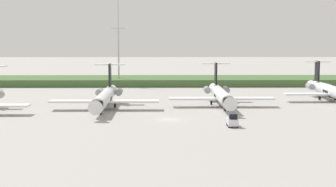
{
  "coord_description": "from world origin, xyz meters",
  "views": [
    {
      "loc": [
        -1.32,
        -90.77,
        15.24
      ],
      "look_at": [
        0.0,
        16.01,
        3.0
      ],
      "focal_mm": 53.28,
      "sensor_mm": 36.0,
      "label": 1
    }
  ],
  "objects_px": {
    "regional_jet_fourth": "(330,90)",
    "antenna_mast": "(119,50)",
    "regional_jet_second": "(105,97)",
    "regional_jet_third": "(221,94)",
    "baggage_tug": "(232,121)"
  },
  "relations": [
    {
      "from": "regional_jet_fourth",
      "to": "antenna_mast",
      "type": "xyz_separation_m",
      "value": [
        -53.45,
        37.87,
        8.69
      ]
    },
    {
      "from": "antenna_mast",
      "to": "baggage_tug",
      "type": "bearing_deg",
      "value": -70.49
    },
    {
      "from": "regional_jet_second",
      "to": "regional_jet_fourth",
      "type": "distance_m",
      "value": 53.52
    },
    {
      "from": "regional_jet_second",
      "to": "regional_jet_third",
      "type": "height_order",
      "value": "same"
    },
    {
      "from": "regional_jet_second",
      "to": "antenna_mast",
      "type": "relative_size",
      "value": 1.14
    },
    {
      "from": "regional_jet_fourth",
      "to": "baggage_tug",
      "type": "height_order",
      "value": "regional_jet_fourth"
    },
    {
      "from": "regional_jet_second",
      "to": "regional_jet_third",
      "type": "distance_m",
      "value": 25.38
    },
    {
      "from": "regional_jet_fourth",
      "to": "baggage_tug",
      "type": "bearing_deg",
      "value": -129.64
    },
    {
      "from": "regional_jet_second",
      "to": "regional_jet_fourth",
      "type": "bearing_deg",
      "value": 13.51
    },
    {
      "from": "regional_jet_third",
      "to": "baggage_tug",
      "type": "relative_size",
      "value": 9.69
    },
    {
      "from": "antenna_mast",
      "to": "baggage_tug",
      "type": "relative_size",
      "value": 8.5
    },
    {
      "from": "regional_jet_third",
      "to": "antenna_mast",
      "type": "height_order",
      "value": "antenna_mast"
    },
    {
      "from": "regional_jet_fourth",
      "to": "antenna_mast",
      "type": "height_order",
      "value": "antenna_mast"
    },
    {
      "from": "baggage_tug",
      "to": "regional_jet_second",
      "type": "bearing_deg",
      "value": 138.36
    },
    {
      "from": "regional_jet_second",
      "to": "baggage_tug",
      "type": "distance_m",
      "value": 32.14
    }
  ]
}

